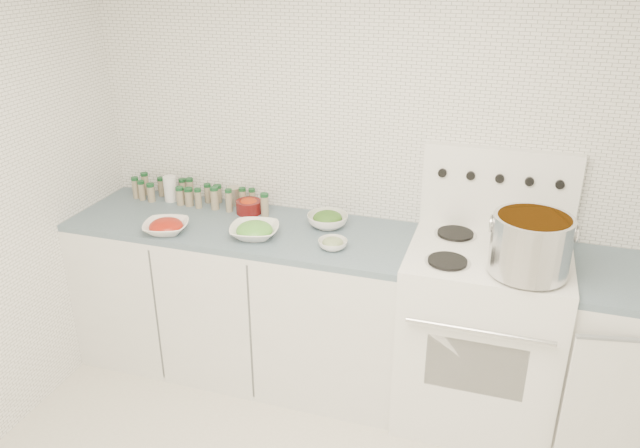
{
  "coord_description": "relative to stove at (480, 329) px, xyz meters",
  "views": [
    {
      "loc": [
        0.51,
        -1.59,
        2.25
      ],
      "look_at": [
        -0.36,
        1.14,
        0.99
      ],
      "focal_mm": 35.0,
      "sensor_mm": 36.0,
      "label": 1
    }
  ],
  "objects": [
    {
      "name": "stove",
      "position": [
        0.0,
        0.0,
        0.0
      ],
      "size": [
        0.76,
        0.7,
        1.36
      ],
      "color": "white",
      "rests_on": "ground"
    },
    {
      "name": "tin_can",
      "position": [
        -1.45,
        0.26,
        0.45
      ],
      "size": [
        0.1,
        0.1,
        0.1
      ],
      "primitive_type": "cylinder",
      "rotation": [
        0.0,
        0.0,
        0.43
      ],
      "color": "#B7AF9B",
      "rests_on": "counter_left"
    },
    {
      "name": "bowl_pepper",
      "position": [
        -1.32,
        0.17,
        0.45
      ],
      "size": [
        0.14,
        0.14,
        0.09
      ],
      "color": "#530E0E",
      "rests_on": "counter_left"
    },
    {
      "name": "salt_canister",
      "position": [
        -1.83,
        0.2,
        0.48
      ],
      "size": [
        0.1,
        0.1,
        0.15
      ],
      "primitive_type": "cylinder",
      "rotation": [
        0.0,
        0.0,
        -0.4
      ],
      "color": "white",
      "rests_on": "counter_left"
    },
    {
      "name": "bowl_zucchini",
      "position": [
        -0.74,
        -0.13,
        0.43
      ],
      "size": [
        0.15,
        0.15,
        0.06
      ],
      "color": "white",
      "rests_on": "counter_left"
    },
    {
      "name": "bowl_tomato",
      "position": [
        -1.63,
        -0.2,
        0.44
      ],
      "size": [
        0.29,
        0.29,
        0.08
      ],
      "color": "white",
      "rests_on": "counter_left"
    },
    {
      "name": "bowl_broccoli",
      "position": [
        -0.85,
        0.12,
        0.44
      ],
      "size": [
        0.26,
        0.26,
        0.09
      ],
      "color": "white",
      "rests_on": "counter_left"
    },
    {
      "name": "bowl_snowpea",
      "position": [
        -1.16,
        -0.12,
        0.44
      ],
      "size": [
        0.3,
        0.3,
        0.08
      ],
      "color": "white",
      "rests_on": "counter_left"
    },
    {
      "name": "spice_cluster",
      "position": [
        -1.68,
        0.2,
        0.46
      ],
      "size": [
        0.87,
        0.16,
        0.14
      ],
      "color": "gray",
      "rests_on": "counter_left"
    },
    {
      "name": "counter_left",
      "position": [
        -1.3,
        0.0,
        -0.05
      ],
      "size": [
        1.85,
        0.62,
        0.9
      ],
      "color": "white",
      "rests_on": "ground"
    },
    {
      "name": "stock_pot",
      "position": [
        0.17,
        -0.18,
        0.59
      ],
      "size": [
        0.37,
        0.34,
        0.26
      ],
      "rotation": [
        0.0,
        0.0,
        -0.28
      ],
      "color": "silver",
      "rests_on": "stove"
    },
    {
      "name": "room_walls",
      "position": [
        -0.48,
        -1.19,
        1.06
      ],
      "size": [
        3.54,
        3.04,
        2.52
      ],
      "color": "white",
      "rests_on": "ground"
    }
  ]
}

